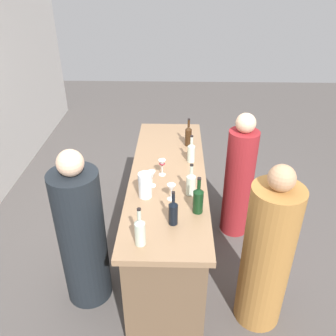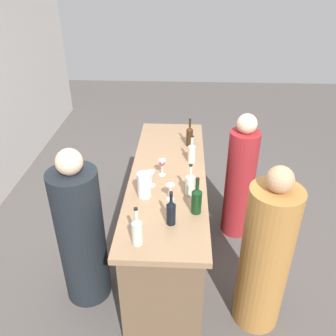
{
  "view_description": "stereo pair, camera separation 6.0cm",
  "coord_description": "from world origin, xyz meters",
  "px_view_note": "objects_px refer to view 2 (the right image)",
  "views": [
    {
      "loc": [
        -2.77,
        -0.07,
        2.68
      ],
      "look_at": [
        0.0,
        0.0,
        1.03
      ],
      "focal_mm": 37.92,
      "sensor_mm": 36.0,
      "label": 1
    },
    {
      "loc": [
        -2.77,
        -0.13,
        2.68
      ],
      "look_at": [
        0.0,
        0.0,
        1.03
      ],
      "focal_mm": 37.92,
      "sensor_mm": 36.0,
      "label": 2
    }
  ],
  "objects_px": {
    "person_left_guest": "(240,181)",
    "wine_glass_near_right": "(151,176)",
    "wine_bottle_leftmost_clear_pale": "(137,230)",
    "wine_glass_near_left": "(170,189)",
    "wine_bottle_second_left_near_black": "(171,212)",
    "wine_glass_near_center": "(162,164)",
    "person_center_guest": "(265,258)",
    "person_server_behind": "(81,235)",
    "wine_bottle_second_right_clear_pale": "(190,183)",
    "wine_bottle_center_dark_green": "(197,200)",
    "wine_bottle_rightmost_clear_pale": "(192,152)",
    "water_pitcher": "(144,185)",
    "wine_bottle_far_right_amber_brown": "(190,136)"
  },
  "relations": [
    {
      "from": "wine_bottle_rightmost_clear_pale",
      "to": "person_center_guest",
      "type": "bearing_deg",
      "value": -148.94
    },
    {
      "from": "person_center_guest",
      "to": "person_server_behind",
      "type": "relative_size",
      "value": 1.01
    },
    {
      "from": "wine_bottle_leftmost_clear_pale",
      "to": "wine_glass_near_right",
      "type": "bearing_deg",
      "value": -2.49
    },
    {
      "from": "wine_bottle_rightmost_clear_pale",
      "to": "water_pitcher",
      "type": "bearing_deg",
      "value": 146.53
    },
    {
      "from": "wine_bottle_center_dark_green",
      "to": "wine_glass_near_right",
      "type": "xyz_separation_m",
      "value": [
        0.35,
        0.38,
        -0.02
      ]
    },
    {
      "from": "wine_bottle_center_dark_green",
      "to": "person_left_guest",
      "type": "bearing_deg",
      "value": -26.96
    },
    {
      "from": "wine_bottle_second_right_clear_pale",
      "to": "person_left_guest",
      "type": "bearing_deg",
      "value": -36.5
    },
    {
      "from": "wine_bottle_rightmost_clear_pale",
      "to": "wine_glass_near_center",
      "type": "height_order",
      "value": "wine_bottle_rightmost_clear_pale"
    },
    {
      "from": "wine_bottle_second_left_near_black",
      "to": "wine_bottle_leftmost_clear_pale",
      "type": "bearing_deg",
      "value": 135.45
    },
    {
      "from": "wine_bottle_far_right_amber_brown",
      "to": "wine_bottle_second_left_near_black",
      "type": "bearing_deg",
      "value": 173.75
    },
    {
      "from": "wine_glass_near_left",
      "to": "wine_glass_near_right",
      "type": "distance_m",
      "value": 0.26
    },
    {
      "from": "wine_glass_near_center",
      "to": "person_left_guest",
      "type": "height_order",
      "value": "person_left_guest"
    },
    {
      "from": "wine_bottle_rightmost_clear_pale",
      "to": "wine_bottle_far_right_amber_brown",
      "type": "xyz_separation_m",
      "value": [
        0.34,
        0.02,
        0.01
      ]
    },
    {
      "from": "wine_glass_near_left",
      "to": "water_pitcher",
      "type": "relative_size",
      "value": 0.65
    },
    {
      "from": "wine_bottle_center_dark_green",
      "to": "wine_glass_near_right",
      "type": "relative_size",
      "value": 2.11
    },
    {
      "from": "wine_bottle_leftmost_clear_pale",
      "to": "person_left_guest",
      "type": "relative_size",
      "value": 0.21
    },
    {
      "from": "wine_bottle_leftmost_clear_pale",
      "to": "wine_bottle_rightmost_clear_pale",
      "type": "relative_size",
      "value": 1.1
    },
    {
      "from": "wine_bottle_far_right_amber_brown",
      "to": "person_left_guest",
      "type": "xyz_separation_m",
      "value": [
        -0.16,
        -0.54,
        -0.44
      ]
    },
    {
      "from": "wine_bottle_leftmost_clear_pale",
      "to": "wine_bottle_second_left_near_black",
      "type": "height_order",
      "value": "wine_bottle_leftmost_clear_pale"
    },
    {
      "from": "person_server_behind",
      "to": "water_pitcher",
      "type": "bearing_deg",
      "value": 33.6
    },
    {
      "from": "wine_glass_near_center",
      "to": "wine_glass_near_right",
      "type": "relative_size",
      "value": 1.05
    },
    {
      "from": "wine_bottle_center_dark_green",
      "to": "wine_bottle_rightmost_clear_pale",
      "type": "relative_size",
      "value": 1.13
    },
    {
      "from": "wine_bottle_leftmost_clear_pale",
      "to": "wine_glass_near_center",
      "type": "bearing_deg",
      "value": -7.05
    },
    {
      "from": "person_left_guest",
      "to": "wine_glass_near_right",
      "type": "bearing_deg",
      "value": 33.38
    },
    {
      "from": "wine_bottle_second_right_clear_pale",
      "to": "wine_glass_near_right",
      "type": "relative_size",
      "value": 1.94
    },
    {
      "from": "wine_glass_near_left",
      "to": "person_server_behind",
      "type": "distance_m",
      "value": 0.86
    },
    {
      "from": "wine_bottle_second_left_near_black",
      "to": "wine_bottle_center_dark_green",
      "type": "height_order",
      "value": "wine_bottle_center_dark_green"
    },
    {
      "from": "wine_glass_near_right",
      "to": "person_server_behind",
      "type": "relative_size",
      "value": 0.1
    },
    {
      "from": "wine_bottle_center_dark_green",
      "to": "person_server_behind",
      "type": "bearing_deg",
      "value": 87.71
    },
    {
      "from": "wine_glass_near_center",
      "to": "person_center_guest",
      "type": "distance_m",
      "value": 1.17
    },
    {
      "from": "person_center_guest",
      "to": "wine_bottle_second_right_clear_pale",
      "type": "bearing_deg",
      "value": -33.79
    },
    {
      "from": "wine_bottle_second_right_clear_pale",
      "to": "wine_bottle_far_right_amber_brown",
      "type": "xyz_separation_m",
      "value": [
        0.89,
        0.0,
        0.01
      ]
    },
    {
      "from": "wine_bottle_leftmost_clear_pale",
      "to": "wine_glass_near_center",
      "type": "height_order",
      "value": "wine_bottle_leftmost_clear_pale"
    },
    {
      "from": "wine_bottle_leftmost_clear_pale",
      "to": "wine_bottle_rightmost_clear_pale",
      "type": "xyz_separation_m",
      "value": [
        1.16,
        -0.38,
        -0.01
      ]
    },
    {
      "from": "wine_bottle_leftmost_clear_pale",
      "to": "wine_glass_near_left",
      "type": "distance_m",
      "value": 0.57
    },
    {
      "from": "wine_bottle_rightmost_clear_pale",
      "to": "wine_bottle_leftmost_clear_pale",
      "type": "bearing_deg",
      "value": 161.84
    },
    {
      "from": "wine_bottle_second_left_near_black",
      "to": "person_left_guest",
      "type": "bearing_deg",
      "value": -31.42
    },
    {
      "from": "wine_bottle_rightmost_clear_pale",
      "to": "person_server_behind",
      "type": "relative_size",
      "value": 0.19
    },
    {
      "from": "wine_bottle_far_right_amber_brown",
      "to": "wine_glass_near_left",
      "type": "relative_size",
      "value": 2.12
    },
    {
      "from": "person_left_guest",
      "to": "person_server_behind",
      "type": "bearing_deg",
      "value": 30.86
    },
    {
      "from": "wine_bottle_second_right_clear_pale",
      "to": "person_server_behind",
      "type": "distance_m",
      "value": 1.02
    },
    {
      "from": "wine_bottle_leftmost_clear_pale",
      "to": "person_server_behind",
      "type": "distance_m",
      "value": 0.8
    },
    {
      "from": "wine_bottle_second_left_near_black",
      "to": "wine_bottle_second_right_clear_pale",
      "type": "height_order",
      "value": "wine_bottle_second_right_clear_pale"
    },
    {
      "from": "wine_bottle_center_dark_green",
      "to": "person_left_guest",
      "type": "xyz_separation_m",
      "value": [
        0.97,
        -0.5,
        -0.45
      ]
    },
    {
      "from": "wine_bottle_second_left_near_black",
      "to": "wine_bottle_second_right_clear_pale",
      "type": "relative_size",
      "value": 0.99
    },
    {
      "from": "wine_bottle_second_right_clear_pale",
      "to": "person_server_behind",
      "type": "relative_size",
      "value": 0.19
    },
    {
      "from": "wine_bottle_second_left_near_black",
      "to": "wine_glass_near_center",
      "type": "xyz_separation_m",
      "value": [
        0.68,
        0.11,
        0.0
      ]
    },
    {
      "from": "wine_bottle_leftmost_clear_pale",
      "to": "wine_bottle_rightmost_clear_pale",
      "type": "bearing_deg",
      "value": -18.16
    },
    {
      "from": "person_server_behind",
      "to": "wine_bottle_second_right_clear_pale",
      "type": "bearing_deg",
      "value": 29.66
    },
    {
      "from": "wine_bottle_far_right_amber_brown",
      "to": "wine_glass_near_center",
      "type": "bearing_deg",
      "value": 157.36
    }
  ]
}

